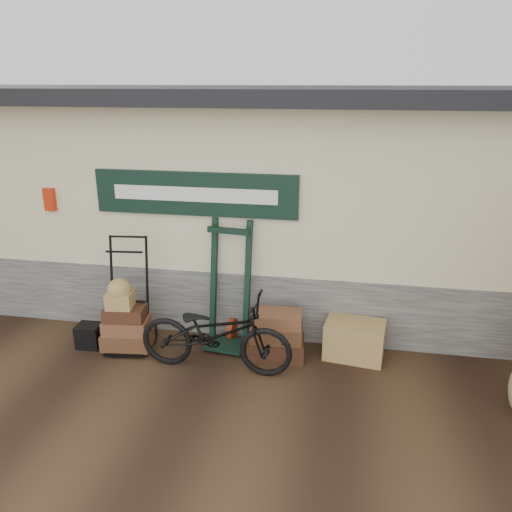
{
  "coord_description": "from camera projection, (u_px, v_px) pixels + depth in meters",
  "views": [
    {
      "loc": [
        1.54,
        -4.91,
        3.3
      ],
      "look_at": [
        0.49,
        0.9,
        1.2
      ],
      "focal_mm": 35.0,
      "sensor_mm": 36.0,
      "label": 1
    }
  ],
  "objects": [
    {
      "name": "ground",
      "position": [
        202.0,
        374.0,
        5.92
      ],
      "size": [
        80.0,
        80.0,
        0.0
      ],
      "primitive_type": "plane",
      "color": "black",
      "rests_on": "ground"
    },
    {
      "name": "station_building",
      "position": [
        246.0,
        192.0,
        7.92
      ],
      "size": [
        14.4,
        4.1,
        3.2
      ],
      "color": "#4C4C47",
      "rests_on": "ground"
    },
    {
      "name": "porter_trolley",
      "position": [
        128.0,
        293.0,
        6.33
      ],
      "size": [
        0.79,
        0.63,
        1.48
      ],
      "primitive_type": null,
      "rotation": [
        0.0,
        0.0,
        0.11
      ],
      "color": "black",
      "rests_on": "ground"
    },
    {
      "name": "green_barrow",
      "position": [
        229.0,
        285.0,
        6.34
      ],
      "size": [
        0.65,
        0.57,
        1.65
      ],
      "primitive_type": null,
      "rotation": [
        0.0,
        0.0,
        -0.12
      ],
      "color": "black",
      "rests_on": "ground"
    },
    {
      "name": "suitcase_stack",
      "position": [
        276.0,
        334.0,
        6.2
      ],
      "size": [
        0.73,
        0.49,
        0.62
      ],
      "primitive_type": null,
      "rotation": [
        0.0,
        0.0,
        0.07
      ],
      "color": "#31210F",
      "rests_on": "ground"
    },
    {
      "name": "wicker_hamper",
      "position": [
        354.0,
        340.0,
        6.22
      ],
      "size": [
        0.78,
        0.56,
        0.47
      ],
      "primitive_type": "cube",
      "rotation": [
        0.0,
        0.0,
        -0.14
      ],
      "color": "olive",
      "rests_on": "ground"
    },
    {
      "name": "black_trunk",
      "position": [
        90.0,
        336.0,
        6.48
      ],
      "size": [
        0.32,
        0.27,
        0.31
      ],
      "primitive_type": "cube",
      "rotation": [
        0.0,
        0.0,
        0.04
      ],
      "color": "black",
      "rests_on": "ground"
    },
    {
      "name": "bicycle",
      "position": [
        215.0,
        329.0,
        5.84
      ],
      "size": [
        0.69,
        1.86,
        1.07
      ],
      "primitive_type": "imported",
      "rotation": [
        0.0,
        0.0,
        1.55
      ],
      "color": "black",
      "rests_on": "ground"
    }
  ]
}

